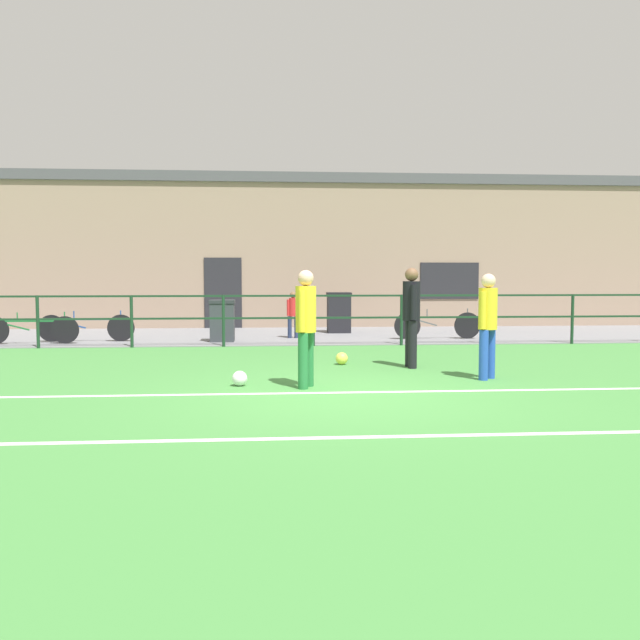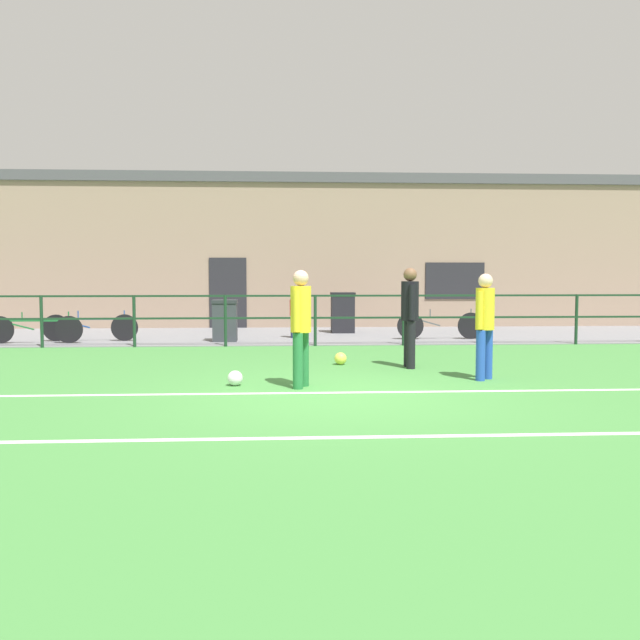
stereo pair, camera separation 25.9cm
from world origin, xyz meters
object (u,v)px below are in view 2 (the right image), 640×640
at_px(player_winger, 485,320).
at_px(bicycle_parked_2, 90,327).
at_px(bicycle_parked_0, 441,325).
at_px(soccer_ball_spare, 341,359).
at_px(trash_bin_0, 225,320).
at_px(spectator_child, 296,312).
at_px(player_goalkeeper, 410,311).
at_px(bicycle_parked_1, 34,329).
at_px(soccer_ball_match, 235,378).
at_px(player_striker, 301,321).
at_px(trash_bin_1, 343,312).

xyz_separation_m(player_winger, bicycle_parked_2, (-7.63, 6.12, -0.56)).
bearing_deg(bicycle_parked_0, player_winger, -97.53).
relative_size(soccer_ball_spare, bicycle_parked_0, 0.10).
distance_m(player_winger, trash_bin_0, 7.37).
bearing_deg(spectator_child, player_goalkeeper, 98.69).
xyz_separation_m(bicycle_parked_1, bicycle_parked_2, (1.14, 0.45, 0.00)).
xyz_separation_m(spectator_child, bicycle_parked_1, (-6.04, -0.95, -0.32)).
relative_size(player_goalkeeper, soccer_ball_spare, 7.84).
distance_m(soccer_ball_match, bicycle_parked_0, 7.90).
bearing_deg(trash_bin_0, bicycle_parked_0, 2.55).
distance_m(player_striker, spectator_child, 7.15).
relative_size(player_goalkeeper, player_striker, 1.03).
bearing_deg(player_striker, soccer_ball_match, 99.43).
height_order(bicycle_parked_0, bicycle_parked_2, bicycle_parked_0).
bearing_deg(bicycle_parked_2, player_striker, -54.03).
xyz_separation_m(soccer_ball_match, bicycle_parked_1, (-5.02, 5.99, 0.24)).
height_order(player_goalkeeper, bicycle_parked_1, player_goalkeeper).
xyz_separation_m(bicycle_parked_0, trash_bin_0, (-5.23, -0.23, 0.16)).
xyz_separation_m(player_winger, trash_bin_1, (-1.42, 8.06, -0.34)).
distance_m(spectator_child, trash_bin_0, 1.85).
relative_size(spectator_child, bicycle_parked_1, 0.53).
distance_m(player_goalkeeper, soccer_ball_spare, 1.51).
relative_size(player_striker, bicycle_parked_0, 0.77).
bearing_deg(bicycle_parked_2, player_goalkeeper, -35.19).
xyz_separation_m(soccer_ball_match, trash_bin_0, (-0.67, 6.21, 0.41)).
relative_size(player_goalkeeper, bicycle_parked_2, 0.77).
bearing_deg(player_winger, spectator_child, 66.66).
distance_m(player_striker, bicycle_parked_2, 8.24).
xyz_separation_m(player_goalkeeper, trash_bin_0, (-3.54, 4.52, -0.46)).
bearing_deg(bicycle_parked_0, trash_bin_0, -177.45).
xyz_separation_m(player_striker, spectator_child, (0.08, 7.15, -0.27)).
height_order(player_striker, trash_bin_0, player_striker).
bearing_deg(bicycle_parked_0, bicycle_parked_1, -177.31).
height_order(trash_bin_0, trash_bin_1, trash_bin_1).
height_order(player_goalkeeper, soccer_ball_spare, player_goalkeeper).
distance_m(soccer_ball_spare, trash_bin_0, 4.74).
relative_size(spectator_child, bicycle_parked_0, 0.54).
bearing_deg(player_goalkeeper, bicycle_parked_1, -118.54).
relative_size(player_striker, spectator_child, 1.44).
relative_size(soccer_ball_match, trash_bin_1, 0.20).
relative_size(trash_bin_0, trash_bin_1, 0.90).
bearing_deg(bicycle_parked_1, soccer_ball_spare, -29.85).
bearing_deg(player_striker, bicycle_parked_0, -6.89).
xyz_separation_m(spectator_child, bicycle_parked_0, (3.53, -0.50, -0.32)).
bearing_deg(soccer_ball_spare, soccer_ball_match, -128.82).
xyz_separation_m(soccer_ball_match, spectator_child, (1.02, 6.94, 0.57)).
bearing_deg(player_goalkeeper, soccer_ball_spare, -110.99).
height_order(player_winger, spectator_child, player_winger).
relative_size(soccer_ball_match, spectator_child, 0.19).
relative_size(bicycle_parked_0, bicycle_parked_2, 0.96).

